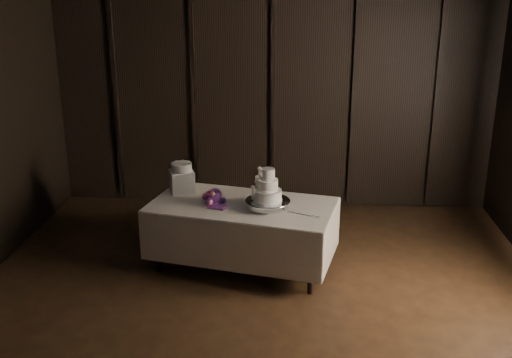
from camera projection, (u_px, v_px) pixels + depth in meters
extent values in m
cube|color=black|center=(253.00, 342.00, 5.41)|extent=(6.04, 7.04, 0.04)
cube|color=black|center=(273.00, 100.00, 8.25)|extent=(6.04, 0.04, 3.04)
cube|color=beige|center=(242.00, 204.00, 6.53)|extent=(2.15, 1.43, 0.01)
cube|color=white|center=(243.00, 238.00, 6.66)|extent=(1.98, 1.28, 0.71)
cylinder|color=silver|center=(268.00, 204.00, 6.39)|extent=(0.52, 0.52, 0.09)
cylinder|color=white|center=(268.00, 195.00, 6.36)|extent=(0.29, 0.29, 0.12)
cylinder|color=white|center=(268.00, 185.00, 6.32)|extent=(0.22, 0.22, 0.12)
cylinder|color=white|center=(268.00, 174.00, 6.28)|extent=(0.15, 0.15, 0.12)
cube|color=white|center=(182.00, 181.00, 6.85)|extent=(0.33, 0.33, 0.25)
cylinder|color=white|center=(181.00, 167.00, 6.80)|extent=(0.26, 0.26, 0.09)
cube|color=silver|center=(299.00, 214.00, 6.23)|extent=(0.35, 0.17, 0.01)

